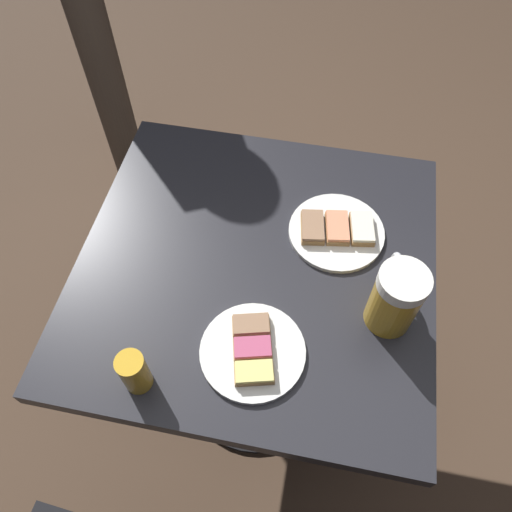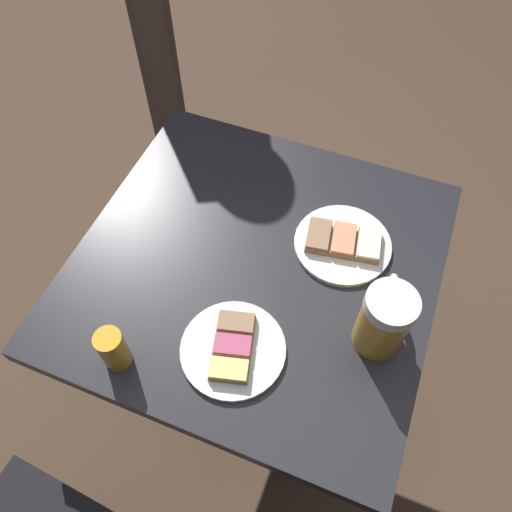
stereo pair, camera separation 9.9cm
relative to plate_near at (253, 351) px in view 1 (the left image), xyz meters
name	(u,v)px [view 1 (the left image)]	position (x,y,z in m)	size (l,w,h in m)	color
ground_plane	(256,381)	(0.19, 0.03, -0.72)	(6.00, 6.00, 0.00)	#4C3828
cafe_table	(256,300)	(0.19, 0.03, -0.17)	(0.70, 0.71, 0.71)	black
plate_near	(253,351)	(0.00, 0.00, 0.00)	(0.19, 0.19, 0.03)	white
plate_far	(337,230)	(0.29, -0.12, 0.00)	(0.20, 0.20, 0.03)	white
beer_mug	(396,297)	(0.12, -0.23, 0.06)	(0.14, 0.09, 0.15)	gold
beer_glass_small	(134,372)	(-0.09, 0.18, 0.04)	(0.05, 0.05, 0.09)	gold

